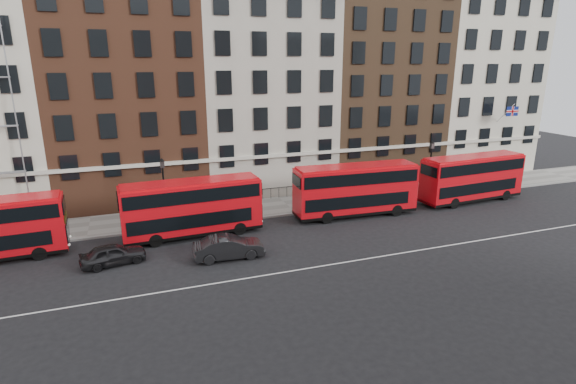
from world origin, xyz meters
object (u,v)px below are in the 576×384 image
object	(u,v)px
bus_c	(355,189)
traffic_light	(516,164)
bus_b	(192,207)
car_rear	(113,254)
bus_d	(472,177)
car_front	(229,247)

from	to	relation	value
bus_c	traffic_light	world-z (taller)	bus_c
bus_b	car_rear	bearing A→B (deg)	-152.88
traffic_light	bus_c	bearing A→B (deg)	-173.04
bus_b	bus_c	world-z (taller)	bus_c
car_rear	bus_d	bearing A→B (deg)	-94.69
bus_c	bus_b	bearing A→B (deg)	-177.04
bus_b	bus_c	distance (m)	13.53
bus_d	car_front	bearing A→B (deg)	-172.41
bus_b	bus_c	size ratio (longest dim) A/B	0.97
car_rear	car_front	world-z (taller)	car_front
car_rear	traffic_light	distance (m)	39.35
car_front	traffic_light	size ratio (longest dim) A/B	1.42
bus_d	car_front	size ratio (longest dim) A/B	2.24
bus_b	bus_d	world-z (taller)	bus_d
car_front	bus_b	bearing A→B (deg)	21.37
bus_b	traffic_light	world-z (taller)	bus_b
bus_d	car_front	world-z (taller)	bus_d
bus_b	car_front	size ratio (longest dim) A/B	2.20
bus_d	car_rear	xyz separation A→B (m)	(-31.16, -3.19, -1.63)
car_rear	bus_c	bearing A→B (deg)	-91.04
traffic_light	car_front	bearing A→B (deg)	-167.17
bus_c	car_rear	size ratio (longest dim) A/B	2.61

